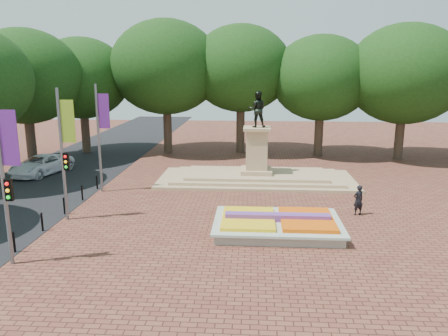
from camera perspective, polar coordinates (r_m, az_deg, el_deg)
name	(u,v)px	position (r m, az deg, el deg)	size (l,w,h in m)	color
ground	(257,217)	(24.06, 4.30, -6.45)	(90.00, 90.00, 0.00)	brown
asphalt_street	(36,188)	(32.37, -23.38, -2.40)	(9.00, 90.00, 0.02)	black
flower_bed	(278,224)	(22.09, 7.04, -7.27)	(6.30, 4.30, 0.91)	gray
monument	(256,169)	(31.51, 4.24, -0.11)	(14.00, 6.00, 6.40)	tan
tree_row_back	(282,83)	(40.81, 7.65, 10.98)	(44.80, 8.80, 10.43)	#3D2D21
banner_poles	(61,150)	(23.89, -20.46, 2.25)	(0.88, 11.17, 7.00)	slate
bollard_row	(54,213)	(24.78, -21.36, -5.47)	(0.12, 13.12, 0.98)	black
van	(41,165)	(36.25, -22.76, 0.39)	(2.44, 5.29, 1.47)	white
pedestrian	(358,200)	(25.25, 17.13, -4.02)	(0.62, 0.41, 1.71)	black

